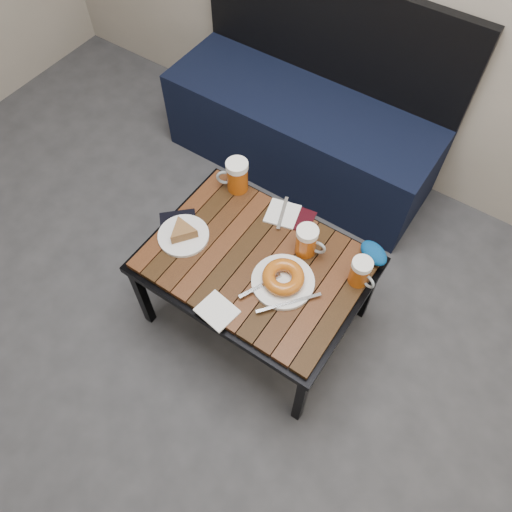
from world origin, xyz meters
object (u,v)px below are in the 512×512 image
Objects in this scene: beer_mug_right at (360,272)px; plate_pie at (183,233)px; cafe_table at (256,266)px; passport_burgundy at (302,220)px; passport_navy at (178,221)px; beer_mug_left at (237,176)px; beer_mug_centre at (307,241)px; plate_bagel at (283,279)px; knit_pouch at (374,253)px; bench at (303,125)px.

plate_pie is at bearing -145.41° from beer_mug_right.
cafe_table is 0.27m from passport_burgundy.
cafe_table is 0.36m from passport_navy.
passport_navy is (-0.09, -0.28, -0.07)m from beer_mug_left.
cafe_table is at bearing 105.97° from beer_mug_left.
beer_mug_centre is 0.47× the size of plate_bagel.
knit_pouch is at bearing 150.12° from beer_mug_left.
cafe_table is 0.40m from beer_mug_right.
passport_navy is (-0.36, -0.02, 0.05)m from cafe_table.
plate_bagel is at bearing 45.79° from passport_navy.
passport_navy reaches higher than passport_burgundy.
beer_mug_right is 0.34m from passport_burgundy.
plate_bagel is (0.00, -0.17, -0.04)m from beer_mug_centre.
beer_mug_right is 1.04× the size of passport_burgundy.
passport_navy is at bearing -154.01° from passport_burgundy.
cafe_table is 2.97× the size of plate_bagel.
beer_mug_left is at bearing 117.71° from passport_navy.
bench is 11.49× the size of beer_mug_right.
bench is 11.90× the size of passport_burgundy.
knit_pouch is at bearing 35.84° from cafe_table.
beer_mug_right is at bearing 58.64° from passport_navy.
beer_mug_right is at bearing 138.86° from beer_mug_left.
bench is 10.50× the size of beer_mug_centre.
beer_mug_left is 0.30m from passport_navy.
plate_pie is (-0.03, -0.32, -0.05)m from beer_mug_left.
passport_burgundy is at bearing -60.35° from bench.
plate_bagel reaches higher than passport_navy.
plate_bagel is at bearing -63.77° from bench.
bench reaches higher than passport_burgundy.
beer_mug_centre reaches higher than plate_bagel.
plate_bagel is (-0.22, -0.16, -0.03)m from beer_mug_right.
beer_mug_centre reaches higher than passport_burgundy.
beer_mug_left reaches higher than beer_mug_right.
bench reaches higher than plate_pie.
plate_pie reaches higher than knit_pouch.
beer_mug_left is at bearing -179.46° from knit_pouch.
cafe_table is 0.31m from plate_pie.
beer_mug_right is 0.28m from plate_bagel.
knit_pouch is (0.23, 0.12, -0.04)m from beer_mug_centre.
bench is at bearing 92.17° from plate_pie.
beer_mug_centre is 0.48m from plate_pie.
passport_burgundy is at bearing 118.32° from beer_mug_centre.
beer_mug_centre is 0.16m from passport_burgundy.
passport_burgundy is (-0.32, 0.12, -0.06)m from beer_mug_right.
plate_bagel is 2.31× the size of knit_pouch.
passport_burgundy is at bearing 107.48° from plate_bagel.
plate_bagel reaches higher than knit_pouch.
beer_mug_left reaches higher than passport_burgundy.
beer_mug_centre is 0.53m from passport_navy.
beer_mug_left reaches higher than beer_mug_centre.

